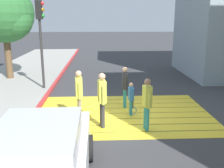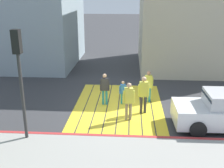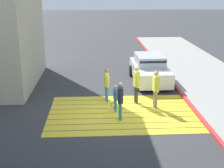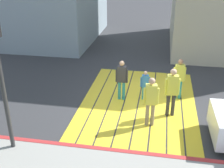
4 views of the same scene
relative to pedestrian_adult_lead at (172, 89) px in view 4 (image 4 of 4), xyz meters
The scene contains 8 objects.
ground_plane 1.76m from the pedestrian_adult_lead, 56.90° to the left, with size 120.00×120.00×0.00m, color #38383A.
crosswalk_stripes 1.76m from the pedestrian_adult_lead, 56.90° to the left, with size 6.40×4.35×0.01m.
curb_painted 2.91m from the pedestrian_adult_lead, 154.28° to the left, with size 0.16×40.00×0.13m, color #BC3333.
pedestrian_adult_lead is the anchor object (origin of this frame).
pedestrian_adult_trailing 1.42m from the pedestrian_adult_lead, 12.09° to the right, with size 0.27×0.48×1.67m.
pedestrian_adult_side 2.10m from the pedestrian_adult_lead, 64.27° to the left, with size 0.21×0.48×1.63m.
pedestrian_teen_behind 1.04m from the pedestrian_adult_lead, 139.13° to the left, with size 0.27×0.51×1.74m.
pedestrian_child_with_racket 1.48m from the pedestrian_adult_lead, 42.95° to the left, with size 0.29×0.39×1.23m.
Camera 4 is at (-9.82, -0.72, 5.29)m, focal length 45.54 mm.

